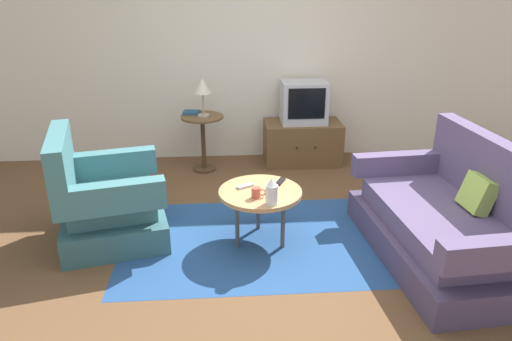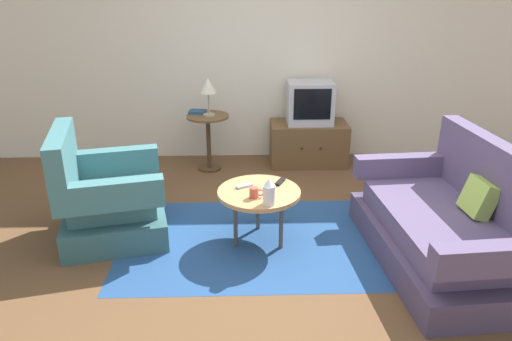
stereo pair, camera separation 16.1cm
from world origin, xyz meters
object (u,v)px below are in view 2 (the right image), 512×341
at_px(table_lamp, 208,87).
at_px(side_table, 208,131).
at_px(television, 310,103).
at_px(tv_remote_silver, 244,186).
at_px(couch, 449,227).
at_px(tv_stand, 308,143).
at_px(armchair, 106,201).
at_px(coffee_table, 259,195).
at_px(vase, 269,192).
at_px(book, 197,112).
at_px(tv_remote_dark, 280,182).
at_px(mug, 254,193).

bearing_deg(table_lamp, side_table, 135.89).
bearing_deg(television, tv_remote_silver, -113.85).
bearing_deg(table_lamp, tv_remote_silver, -76.33).
height_order(couch, tv_stand, couch).
bearing_deg(armchair, tv_stand, 117.44).
xyz_separation_m(coffee_table, side_table, (-0.52, 1.66, 0.03)).
bearing_deg(vase, armchair, 163.54).
height_order(tv_stand, book, book).
distance_m(armchair, coffee_table, 1.32).
bearing_deg(tv_remote_silver, table_lamp, -106.20).
height_order(coffee_table, vase, vase).
height_order(coffee_table, side_table, side_table).
xyz_separation_m(couch, tv_remote_silver, (-1.59, 0.43, 0.18)).
bearing_deg(couch, armchair, 75.44).
bearing_deg(tv_remote_dark, mug, 167.44).
bearing_deg(book, armchair, -104.54).
distance_m(coffee_table, side_table, 1.74).
bearing_deg(table_lamp, coffee_table, -73.02).
bearing_deg(side_table, tv_remote_silver, -75.84).
bearing_deg(side_table, mug, -74.99).
bearing_deg(table_lamp, tv_remote_dark, -65.27).
xyz_separation_m(coffee_table, tv_stand, (0.66, 1.83, -0.18)).
height_order(armchair, mug, armchair).
bearing_deg(tv_stand, side_table, -172.10).
distance_m(couch, tv_stand, 2.33).
height_order(mug, tv_remote_silver, mug).
xyz_separation_m(armchair, side_table, (0.79, 1.51, 0.14)).
distance_m(armchair, vase, 1.46).
bearing_deg(television, couch, -69.88).
height_order(tv_stand, mug, mug).
bearing_deg(table_lamp, television, 9.69).
bearing_deg(tv_remote_dark, vase, -170.08).
xyz_separation_m(vase, tv_remote_silver, (-0.19, 0.33, -0.09)).
relative_size(mug, tv_remote_silver, 0.80).
height_order(coffee_table, mug, mug).
bearing_deg(tv_remote_dark, coffee_table, 155.17).
distance_m(television, table_lamp, 1.20).
bearing_deg(armchair, side_table, 139.54).
bearing_deg(vase, tv_remote_dark, 73.72).
height_order(armchair, couch, armchair).
distance_m(couch, tv_remote_dark, 1.39).
xyz_separation_m(tv_stand, tv_remote_dark, (-0.48, -1.68, 0.23)).
bearing_deg(couch, tv_remote_dark, 64.30).
xyz_separation_m(television, tv_remote_silver, (-0.78, -1.77, -0.26)).
height_order(television, table_lamp, table_lamp).
xyz_separation_m(table_lamp, vase, (0.57, -1.90, -0.40)).
xyz_separation_m(television, book, (-1.31, -0.08, -0.08)).
distance_m(tv_remote_dark, tv_remote_silver, 0.32).
relative_size(armchair, coffee_table, 1.52).
xyz_separation_m(mug, tv_remote_silver, (-0.08, 0.21, -0.03)).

